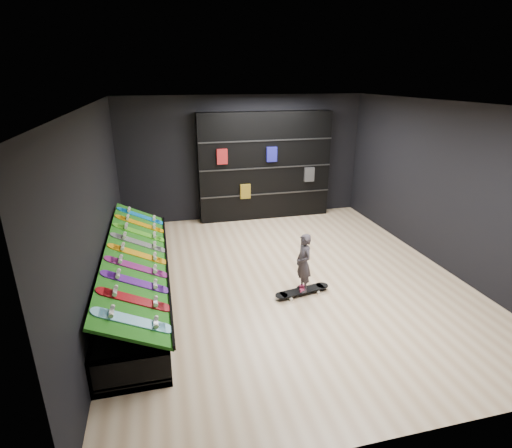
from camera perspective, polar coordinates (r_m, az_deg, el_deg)
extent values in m
cube|color=beige|center=(7.25, 4.26, -7.64)|extent=(6.00, 7.00, 0.01)
cube|color=white|center=(6.42, 4.98, 16.75)|extent=(6.00, 7.00, 0.01)
cube|color=black|center=(9.97, -1.77, 9.37)|extent=(6.00, 0.02, 3.00)
cube|color=black|center=(3.79, 21.63, -11.21)|extent=(6.00, 0.02, 3.00)
cube|color=black|center=(6.43, -21.73, 1.73)|extent=(0.02, 7.00, 3.00)
cube|color=black|center=(8.12, 25.22, 4.89)|extent=(0.02, 7.00, 3.00)
cube|color=#15560D|center=(6.65, -16.59, -4.35)|extent=(0.92, 4.50, 0.46)
cube|color=black|center=(9.95, 1.27, 8.25)|extent=(3.28, 0.38, 2.62)
imported|color=black|center=(6.57, 6.74, -7.07)|extent=(0.18, 0.23, 0.59)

